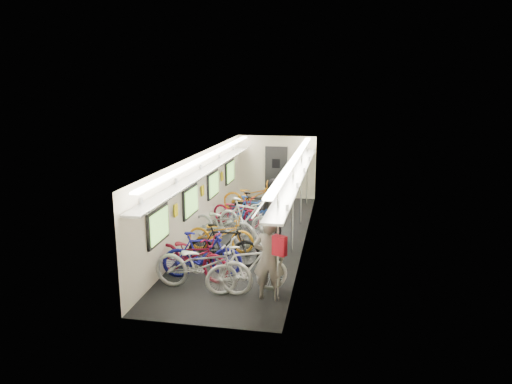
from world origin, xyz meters
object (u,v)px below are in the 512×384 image
at_px(backpack, 280,246).
at_px(passenger_mid, 273,211).
at_px(passenger_near, 269,259).
at_px(bicycle_0, 203,265).
at_px(bicycle_1, 202,255).

bearing_deg(backpack, passenger_mid, 123.90).
bearing_deg(passenger_mid, passenger_near, 116.07).
relative_size(bicycle_0, bicycle_1, 1.23).
bearing_deg(bicycle_1, passenger_near, -129.04).
xyz_separation_m(passenger_mid, backpack, (0.66, -3.77, 0.37)).
relative_size(bicycle_1, passenger_near, 1.03).
bearing_deg(backpack, passenger_near, 149.68).
xyz_separation_m(bicycle_0, passenger_near, (1.41, -0.14, 0.29)).
bearing_deg(passenger_mid, bicycle_1, 84.18).
relative_size(bicycle_1, backpack, 4.69).
height_order(bicycle_1, passenger_mid, passenger_mid).
bearing_deg(bicycle_1, backpack, -134.46).
distance_m(bicycle_0, bicycle_1, 0.70).
relative_size(bicycle_0, passenger_near, 1.27).
bearing_deg(bicycle_1, bicycle_0, -174.87).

